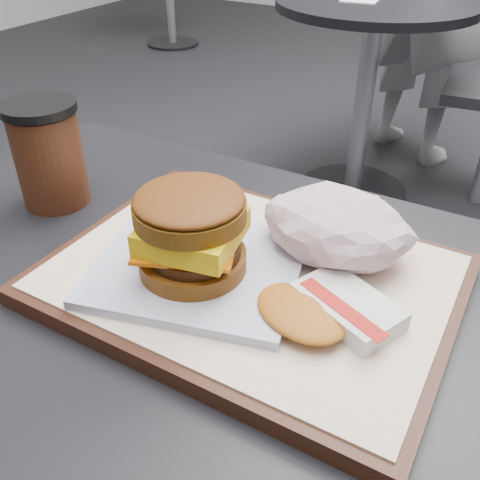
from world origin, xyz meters
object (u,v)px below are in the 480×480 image
at_px(serving_tray, 250,279).
at_px(crumpled_wrapper, 337,227).
at_px(customer_table, 195,433).
at_px(neighbor_table, 369,59).
at_px(breakfast_sandwich, 194,240).
at_px(coffee_cup, 49,155).
at_px(hash_brown, 327,309).

xyz_separation_m(serving_tray, crumpled_wrapper, (0.06, 0.07, 0.04)).
relative_size(customer_table, neighbor_table, 1.07).
xyz_separation_m(crumpled_wrapper, neighbor_table, (-0.45, 1.53, -0.27)).
bearing_deg(breakfast_sandwich, serving_tray, 36.45).
relative_size(customer_table, crumpled_wrapper, 5.53).
bearing_deg(crumpled_wrapper, coffee_cup, -173.74).
bearing_deg(breakfast_sandwich, customer_table, -78.06).
bearing_deg(customer_table, crumpled_wrapper, 52.44).
bearing_deg(hash_brown, serving_tray, 163.86).
bearing_deg(serving_tray, neighbor_table, 103.63).
relative_size(serving_tray, crumpled_wrapper, 2.63).
height_order(customer_table, neighbor_table, customer_table).
distance_m(breakfast_sandwich, neighbor_table, 1.68).
height_order(customer_table, crumpled_wrapper, crumpled_wrapper).
xyz_separation_m(customer_table, breakfast_sandwich, (-0.01, 0.03, 0.24)).
bearing_deg(neighbor_table, breakfast_sandwich, -78.02).
distance_m(customer_table, coffee_cup, 0.36).
bearing_deg(serving_tray, breakfast_sandwich, -143.55).
height_order(serving_tray, breakfast_sandwich, breakfast_sandwich).
relative_size(breakfast_sandwich, hash_brown, 1.70).
distance_m(hash_brown, coffee_cup, 0.38).
xyz_separation_m(serving_tray, breakfast_sandwich, (-0.04, -0.03, 0.05)).
relative_size(customer_table, coffee_cup, 6.41).
bearing_deg(serving_tray, hash_brown, -16.14).
height_order(hash_brown, neighbor_table, hash_brown).
height_order(serving_tray, neighbor_table, serving_tray).
height_order(serving_tray, hash_brown, hash_brown).
bearing_deg(crumpled_wrapper, serving_tray, -131.92).
bearing_deg(coffee_cup, breakfast_sandwich, -13.56).
distance_m(breakfast_sandwich, crumpled_wrapper, 0.14).
relative_size(serving_tray, breakfast_sandwich, 1.67).
bearing_deg(breakfast_sandwich, coffee_cup, 166.44).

